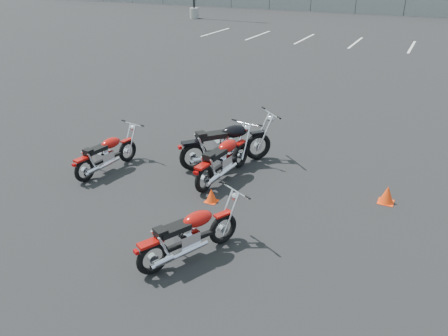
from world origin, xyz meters
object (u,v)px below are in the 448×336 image
at_px(motorcycle_front_red, 106,154).
at_px(motorcycle_second_black, 226,144).
at_px(motorcycle_rear_red, 189,235).
at_px(motorcycle_third_red, 223,159).

xyz_separation_m(motorcycle_front_red, motorcycle_second_black, (2.24, 1.47, 0.11)).
distance_m(motorcycle_second_black, motorcycle_rear_red, 3.54).
relative_size(motorcycle_second_black, motorcycle_third_red, 0.98).
bearing_deg(motorcycle_third_red, motorcycle_second_black, 110.90).
height_order(motorcycle_front_red, motorcycle_second_black, motorcycle_second_black).
bearing_deg(motorcycle_front_red, motorcycle_third_red, 17.73).
distance_m(motorcycle_third_red, motorcycle_rear_red, 2.82).
bearing_deg(motorcycle_second_black, motorcycle_front_red, -146.69).
bearing_deg(motorcycle_second_black, motorcycle_rear_red, -73.40).
bearing_deg(motorcycle_second_black, motorcycle_third_red, -69.10).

